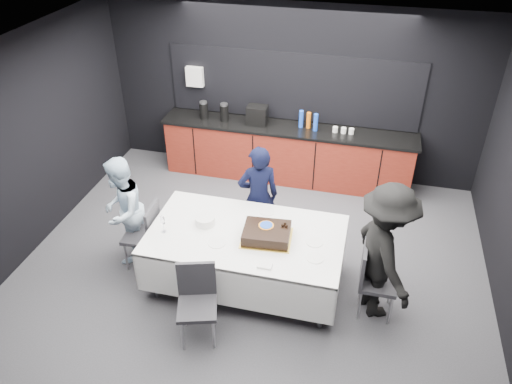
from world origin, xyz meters
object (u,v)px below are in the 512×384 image
person_left (122,211)px  champagne_flute (163,221)px  chair_near (197,297)px  cake_assembly (267,234)px  party_table (246,243)px  person_right (384,253)px  person_center (258,197)px  chair_right (372,276)px  plate_stack (205,220)px  chair_left (146,231)px

person_left → champagne_flute: bearing=57.2°
chair_near → champagne_flute: bearing=133.0°
cake_assembly → person_left: (-1.93, 0.15, -0.11)m
party_table → person_right: size_ratio=1.35×
person_center → chair_right: bearing=126.0°
champagne_flute → person_left: (-0.71, 0.32, -0.20)m
person_right → person_left: bearing=61.0°
cake_assembly → chair_right: (1.25, -0.07, -0.32)m
party_table → cake_assembly: cake_assembly is taller
chair_right → person_right: person_right is taller
champagne_flute → person_right: bearing=3.2°
chair_near → person_left: 1.71m
chair_near → person_right: person_right is taller
plate_stack → chair_right: bearing=-4.7°
party_table → person_center: size_ratio=1.54×
cake_assembly → person_left: 1.94m
person_right → cake_assembly: bearing=63.0°
party_table → person_center: person_center is taller
person_left → person_right: (3.27, -0.18, 0.12)m
person_right → chair_near: bearing=87.8°
chair_near → person_center: 1.75m
plate_stack → person_center: (0.48, 0.76, -0.08)m
cake_assembly → chair_right: size_ratio=0.67×
person_left → person_right: size_ratio=0.86×
person_center → party_table: bearing=70.1°
plate_stack → chair_left: 0.85m
person_left → party_table: bearing=77.5°
cake_assembly → person_right: person_right is taller
champagne_flute → person_center: size_ratio=0.15×
plate_stack → chair_near: chair_near is taller
party_table → person_right: bearing=-2.0°
plate_stack → person_right: person_right is taller
plate_stack → chair_right: 2.06m
party_table → champagne_flute: 1.02m
chair_left → chair_near: same height
plate_stack → person_left: size_ratio=0.16×
plate_stack → champagne_flute: bearing=-148.3°
chair_right → plate_stack: bearing=175.3°
plate_stack → champagne_flute: (-0.43, -0.27, 0.11)m
champagne_flute → chair_right: (2.46, 0.10, -0.40)m
person_center → person_right: size_ratio=0.88×
chair_right → cake_assembly: bearing=176.8°
cake_assembly → person_right: bearing=-1.2°
chair_left → person_left: (-0.34, 0.09, 0.20)m
champagne_flute → party_table: bearing=11.7°
chair_left → chair_right: size_ratio=1.00×
chair_near → person_center: bearing=81.2°
chair_right → person_left: person_left is taller
champagne_flute → person_left: size_ratio=0.15×
party_table → champagne_flute: (-0.96, -0.20, 0.30)m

